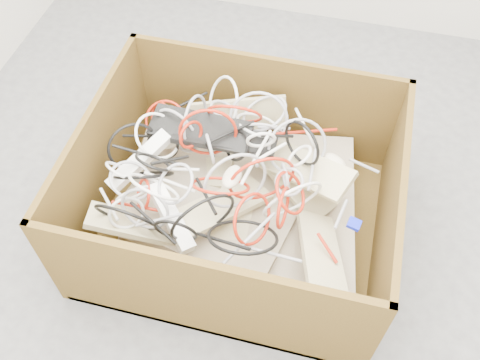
% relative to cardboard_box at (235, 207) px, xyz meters
% --- Properties ---
extents(ground, '(3.00, 3.00, 0.00)m').
position_rel_cardboard_box_xyz_m(ground, '(0.03, 0.03, -0.14)').
color(ground, '#4B4B4D').
rests_on(ground, ground).
extents(cardboard_box, '(1.17, 0.97, 0.54)m').
position_rel_cardboard_box_xyz_m(cardboard_box, '(0.00, 0.00, 0.00)').
color(cardboard_box, '#3B290E').
rests_on(cardboard_box, ground).
extents(keyboard_pile, '(0.99, 0.81, 0.33)m').
position_rel_cardboard_box_xyz_m(keyboard_pile, '(-0.00, 0.02, 0.15)').
color(keyboard_pile, '#C7BB8C').
rests_on(keyboard_pile, cardboard_box).
extents(mice_scatter, '(0.78, 0.48, 0.17)m').
position_rel_cardboard_box_xyz_m(mice_scatter, '(-0.05, 0.02, 0.23)').
color(mice_scatter, beige).
rests_on(mice_scatter, keyboard_pile).
extents(power_strip_left, '(0.20, 0.28, 0.12)m').
position_rel_cardboard_box_xyz_m(power_strip_left, '(-0.37, -0.03, 0.22)').
color(power_strip_left, white).
rests_on(power_strip_left, keyboard_pile).
extents(power_strip_right, '(0.24, 0.24, 0.09)m').
position_rel_cardboard_box_xyz_m(power_strip_right, '(-0.17, -0.23, 0.21)').
color(power_strip_right, white).
rests_on(power_strip_right, keyboard_pile).
extents(vga_plug, '(0.05, 0.05, 0.03)m').
position_rel_cardboard_box_xyz_m(vga_plug, '(0.46, -0.11, 0.22)').
color(vga_plug, '#0D1BCF').
rests_on(vga_plug, keyboard_pile).
extents(cable_tangle, '(1.06, 0.83, 0.38)m').
position_rel_cardboard_box_xyz_m(cable_tangle, '(-0.07, 0.00, 0.26)').
color(cable_tangle, '#A41D0B').
rests_on(cable_tangle, keyboard_pile).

